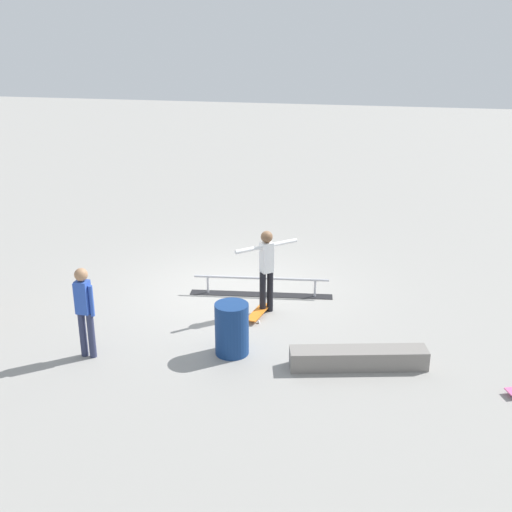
{
  "coord_description": "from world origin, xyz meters",
  "views": [
    {
      "loc": [
        -2.79,
        11.36,
        5.11
      ],
      "look_at": [
        -0.59,
        0.55,
        1.0
      ],
      "focal_mm": 44.79,
      "sensor_mm": 36.0,
      "label": 1
    }
  ],
  "objects_px": {
    "grind_rail": "(261,287)",
    "skateboard_main": "(259,312)",
    "skate_ledge": "(358,358)",
    "trash_bin": "(232,329)",
    "bystander_blue_shirt": "(84,308)",
    "skater_main": "(267,266)"
  },
  "relations": [
    {
      "from": "grind_rail",
      "to": "skater_main",
      "type": "height_order",
      "value": "skater_main"
    },
    {
      "from": "skater_main",
      "to": "skate_ledge",
      "type": "bearing_deg",
      "value": -85.37
    },
    {
      "from": "skater_main",
      "to": "skateboard_main",
      "type": "height_order",
      "value": "skater_main"
    },
    {
      "from": "skate_ledge",
      "to": "bystander_blue_shirt",
      "type": "distance_m",
      "value": 4.36
    },
    {
      "from": "skate_ledge",
      "to": "trash_bin",
      "type": "bearing_deg",
      "value": -1.32
    },
    {
      "from": "skater_main",
      "to": "bystander_blue_shirt",
      "type": "xyz_separation_m",
      "value": [
        2.49,
        2.21,
        -0.06
      ]
    },
    {
      "from": "skateboard_main",
      "to": "trash_bin",
      "type": "xyz_separation_m",
      "value": [
        0.15,
        1.44,
        0.36
      ]
    },
    {
      "from": "skate_ledge",
      "to": "skateboard_main",
      "type": "bearing_deg",
      "value": -38.24
    },
    {
      "from": "skate_ledge",
      "to": "bystander_blue_shirt",
      "type": "xyz_separation_m",
      "value": [
        4.27,
        0.51,
        0.7
      ]
    },
    {
      "from": "grind_rail",
      "to": "skate_ledge",
      "type": "height_order",
      "value": "grind_rail"
    },
    {
      "from": "grind_rail",
      "to": "skateboard_main",
      "type": "xyz_separation_m",
      "value": [
        -0.14,
        0.95,
        -0.09
      ]
    },
    {
      "from": "skateboard_main",
      "to": "trash_bin",
      "type": "distance_m",
      "value": 1.49
    },
    {
      "from": "skater_main",
      "to": "skateboard_main",
      "type": "xyz_separation_m",
      "value": [
        0.1,
        0.21,
        -0.84
      ]
    },
    {
      "from": "skate_ledge",
      "to": "skater_main",
      "type": "xyz_separation_m",
      "value": [
        1.78,
        -1.69,
        0.76
      ]
    },
    {
      "from": "grind_rail",
      "to": "skate_ledge",
      "type": "distance_m",
      "value": 3.16
    },
    {
      "from": "skateboard_main",
      "to": "trash_bin",
      "type": "bearing_deg",
      "value": -175.39
    },
    {
      "from": "skateboard_main",
      "to": "bystander_blue_shirt",
      "type": "relative_size",
      "value": 0.54
    },
    {
      "from": "bystander_blue_shirt",
      "to": "skater_main",
      "type": "bearing_deg",
      "value": 46.1
    },
    {
      "from": "grind_rail",
      "to": "bystander_blue_shirt",
      "type": "bearing_deg",
      "value": 46.01
    },
    {
      "from": "grind_rail",
      "to": "bystander_blue_shirt",
      "type": "relative_size",
      "value": 1.85
    },
    {
      "from": "bystander_blue_shirt",
      "to": "skateboard_main",
      "type": "bearing_deg",
      "value": 44.45
    },
    {
      "from": "skater_main",
      "to": "trash_bin",
      "type": "distance_m",
      "value": 1.74
    }
  ]
}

